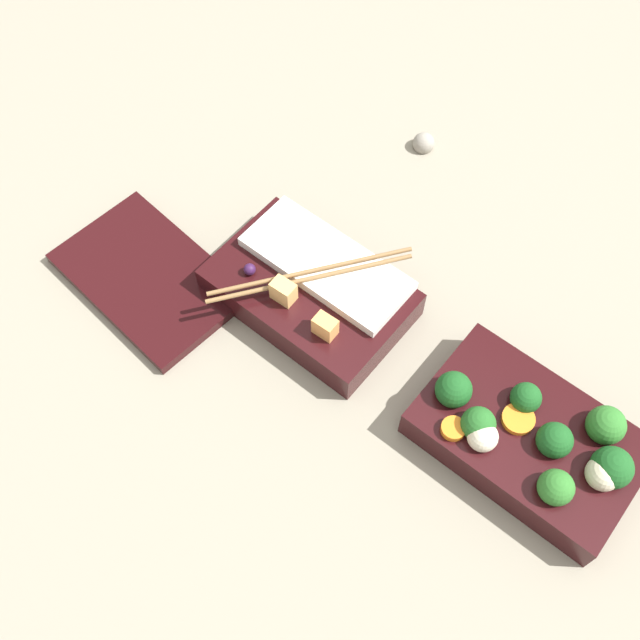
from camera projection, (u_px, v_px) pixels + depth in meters
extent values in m
plane|color=gray|center=(420.00, 373.00, 0.81)|extent=(3.00, 3.00, 0.00)
cube|color=black|center=(528.00, 437.00, 0.75)|extent=(0.22, 0.14, 0.04)
sphere|color=#2D7028|center=(606.00, 425.00, 0.72)|extent=(0.04, 0.04, 0.04)
sphere|color=#236023|center=(478.00, 424.00, 0.73)|extent=(0.03, 0.03, 0.03)
sphere|color=#19511E|center=(612.00, 467.00, 0.70)|extent=(0.04, 0.04, 0.04)
sphere|color=#2D7028|center=(556.00, 487.00, 0.69)|extent=(0.03, 0.03, 0.03)
sphere|color=#19511E|center=(454.00, 390.00, 0.74)|extent=(0.04, 0.04, 0.04)
sphere|color=#19511E|center=(526.00, 398.00, 0.74)|extent=(0.03, 0.03, 0.03)
sphere|color=#19511E|center=(556.00, 439.00, 0.72)|extent=(0.04, 0.04, 0.04)
cylinder|color=orange|center=(516.00, 421.00, 0.73)|extent=(0.04, 0.04, 0.01)
cylinder|color=orange|center=(453.00, 429.00, 0.73)|extent=(0.03, 0.03, 0.01)
sphere|color=beige|center=(483.00, 437.00, 0.72)|extent=(0.03, 0.03, 0.03)
sphere|color=beige|center=(603.00, 474.00, 0.70)|extent=(0.03, 0.03, 0.03)
cube|color=black|center=(310.00, 293.00, 0.84)|extent=(0.22, 0.14, 0.04)
cube|color=white|center=(326.00, 263.00, 0.83)|extent=(0.19, 0.08, 0.01)
cube|color=#F4A356|center=(325.00, 326.00, 0.78)|extent=(0.02, 0.02, 0.02)
cube|color=#EAB266|center=(283.00, 291.00, 0.80)|extent=(0.03, 0.02, 0.03)
sphere|color=#381942|center=(250.00, 269.00, 0.82)|extent=(0.01, 0.01, 0.01)
cylinder|color=olive|center=(309.00, 273.00, 0.81)|extent=(0.14, 0.19, 0.01)
cylinder|color=olive|center=(310.00, 278.00, 0.81)|extent=(0.14, 0.19, 0.01)
cube|color=black|center=(149.00, 277.00, 0.87)|extent=(0.22, 0.15, 0.01)
sphere|color=gray|center=(424.00, 143.00, 0.97)|extent=(0.03, 0.03, 0.03)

